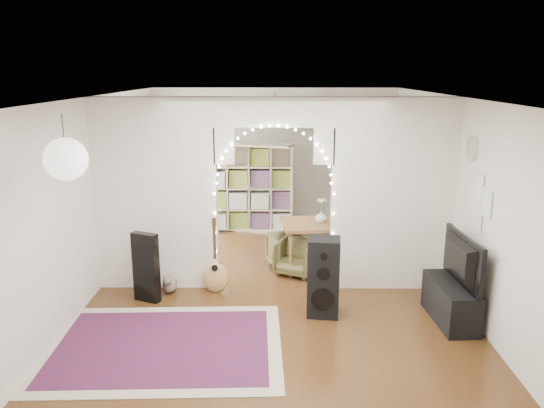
{
  "coord_description": "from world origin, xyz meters",
  "views": [
    {
      "loc": [
        0.04,
        -7.19,
        3.04
      ],
      "look_at": [
        -0.03,
        0.3,
        1.15
      ],
      "focal_mm": 35.0,
      "sensor_mm": 36.0,
      "label": 1
    }
  ],
  "objects_px": {
    "dining_table": "(321,227)",
    "floor_speaker": "(323,277)",
    "bookcase": "(249,187)",
    "dining_chair_right": "(296,257)",
    "media_console": "(451,302)",
    "dining_chair_left": "(289,251)",
    "acoustic_guitar": "(215,265)"
  },
  "relations": [
    {
      "from": "acoustic_guitar",
      "to": "media_console",
      "type": "distance_m",
      "value": 3.14
    },
    {
      "from": "floor_speaker",
      "to": "bookcase",
      "type": "height_order",
      "value": "bookcase"
    },
    {
      "from": "bookcase",
      "to": "floor_speaker",
      "type": "bearing_deg",
      "value": -56.64
    },
    {
      "from": "acoustic_guitar",
      "to": "dining_chair_left",
      "type": "relative_size",
      "value": 1.55
    },
    {
      "from": "dining_chair_left",
      "to": "floor_speaker",
      "type": "bearing_deg",
      "value": -97.45
    },
    {
      "from": "media_console",
      "to": "dining_chair_left",
      "type": "height_order",
      "value": "dining_chair_left"
    },
    {
      "from": "media_console",
      "to": "dining_chair_right",
      "type": "height_order",
      "value": "dining_chair_right"
    },
    {
      "from": "media_console",
      "to": "dining_table",
      "type": "height_order",
      "value": "dining_table"
    },
    {
      "from": "acoustic_guitar",
      "to": "dining_chair_right",
      "type": "relative_size",
      "value": 1.59
    },
    {
      "from": "dining_chair_right",
      "to": "media_console",
      "type": "bearing_deg",
      "value": -15.42
    },
    {
      "from": "media_console",
      "to": "bookcase",
      "type": "height_order",
      "value": "bookcase"
    },
    {
      "from": "bookcase",
      "to": "dining_chair_left",
      "type": "height_order",
      "value": "bookcase"
    },
    {
      "from": "bookcase",
      "to": "dining_chair_right",
      "type": "height_order",
      "value": "bookcase"
    },
    {
      "from": "acoustic_guitar",
      "to": "dining_chair_right",
      "type": "xyz_separation_m",
      "value": [
        1.16,
        0.72,
        -0.14
      ]
    },
    {
      "from": "bookcase",
      "to": "dining_chair_left",
      "type": "bearing_deg",
      "value": -53.84
    },
    {
      "from": "dining_table",
      "to": "dining_chair_left",
      "type": "bearing_deg",
      "value": 166.6
    },
    {
      "from": "acoustic_guitar",
      "to": "dining_chair_left",
      "type": "bearing_deg",
      "value": 38.68
    },
    {
      "from": "dining_chair_left",
      "to": "media_console",
      "type": "bearing_deg",
      "value": -64.12
    },
    {
      "from": "floor_speaker",
      "to": "bookcase",
      "type": "bearing_deg",
      "value": 112.83
    },
    {
      "from": "acoustic_guitar",
      "to": "floor_speaker",
      "type": "bearing_deg",
      "value": -30.57
    },
    {
      "from": "media_console",
      "to": "dining_chair_right",
      "type": "distance_m",
      "value": 2.44
    },
    {
      "from": "media_console",
      "to": "dining_chair_right",
      "type": "xyz_separation_m",
      "value": [
        -1.86,
        1.57,
        0.01
      ]
    },
    {
      "from": "dining_table",
      "to": "floor_speaker",
      "type": "bearing_deg",
      "value": -100.07
    },
    {
      "from": "floor_speaker",
      "to": "dining_chair_right",
      "type": "relative_size",
      "value": 1.76
    },
    {
      "from": "bookcase",
      "to": "dining_chair_right",
      "type": "relative_size",
      "value": 2.94
    },
    {
      "from": "acoustic_guitar",
      "to": "dining_chair_left",
      "type": "xyz_separation_m",
      "value": [
        1.05,
        1.01,
        -0.13
      ]
    },
    {
      "from": "dining_chair_left",
      "to": "acoustic_guitar",
      "type": "bearing_deg",
      "value": -156.81
    },
    {
      "from": "floor_speaker",
      "to": "dining_chair_right",
      "type": "bearing_deg",
      "value": 107.71
    },
    {
      "from": "floor_speaker",
      "to": "bookcase",
      "type": "xyz_separation_m",
      "value": [
        -1.12,
        3.74,
        0.34
      ]
    },
    {
      "from": "acoustic_guitar",
      "to": "dining_chair_right",
      "type": "height_order",
      "value": "acoustic_guitar"
    },
    {
      "from": "dining_table",
      "to": "dining_chair_left",
      "type": "distance_m",
      "value": 0.65
    },
    {
      "from": "bookcase",
      "to": "dining_chair_right",
      "type": "bearing_deg",
      "value": -53.68
    }
  ]
}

